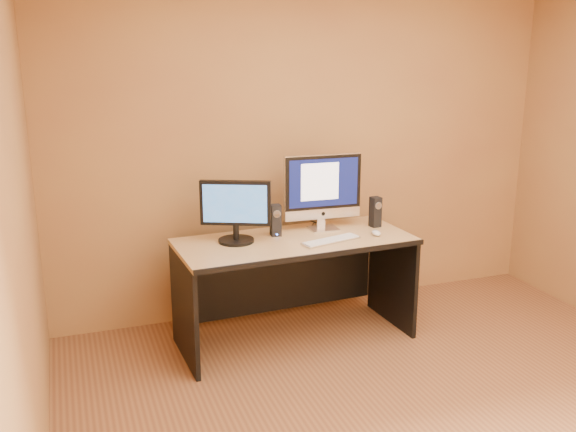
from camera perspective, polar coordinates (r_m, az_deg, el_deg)
The scene contains 10 objects.
walls at distance 3.23m, azimuth 14.98°, elevation 0.97°, with size 4.00×4.00×2.60m, color olive, non-canonical shape.
desk at distance 4.55m, azimuth 0.62°, elevation -6.60°, with size 1.62×0.71×0.75m, color tan, non-canonical shape.
imac at distance 4.60m, azimuth 3.22°, elevation 2.15°, with size 0.58×0.21×0.56m, color silver, non-canonical shape.
second_monitor at distance 4.33m, azimuth -4.68°, elevation 0.38°, with size 0.49×0.24×0.43m, color black, non-canonical shape.
speaker_left at distance 4.49m, azimuth -1.11°, elevation -0.38°, with size 0.07×0.07×0.22m, color black, non-canonical shape.
speaker_right at distance 4.75m, azimuth 7.77°, elevation 0.36°, with size 0.07×0.07×0.22m, color black, non-canonical shape.
keyboard at distance 4.39m, azimuth 3.85°, elevation -2.17°, with size 0.44×0.12×0.02m, color silver.
mouse at distance 4.56m, azimuth 7.85°, elevation -1.49°, with size 0.06×0.10×0.04m, color silver.
cable_a at distance 4.80m, azimuth 2.85°, elevation -0.70°, with size 0.01×0.01×0.22m, color black.
cable_b at distance 4.77m, azimuth 2.21°, elevation -0.78°, with size 0.01×0.01×0.18m, color black.
Camera 1 is at (-1.80, -2.57, 2.06)m, focal length 40.00 mm.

